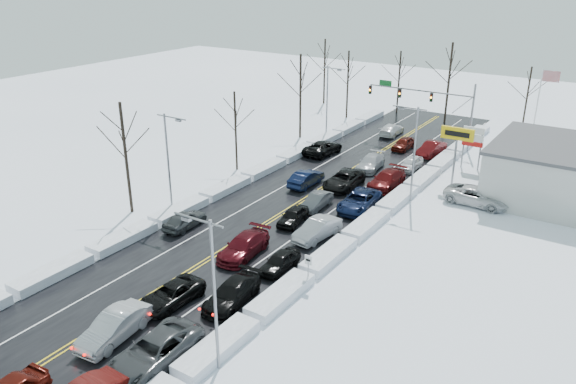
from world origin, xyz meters
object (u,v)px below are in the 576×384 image
Objects in this scene: tires_plus_sign at (457,138)px; traffic_signal_mast at (431,100)px; flagpole at (539,106)px; oncoming_car_0 at (306,186)px.

traffic_signal_mast is at bearing 120.46° from tires_plus_sign.
traffic_signal_mast is 2.21× the size of tires_plus_sign.
tires_plus_sign is at bearing -59.54° from traffic_signal_mast.
traffic_signal_mast is 1.33× the size of flagpole.
flagpole is at bearing -127.78° from oncoming_car_0.
tires_plus_sign reaches higher than oncoming_car_0.
tires_plus_sign is at bearing -147.10° from oncoming_car_0.
flagpole is 2.11× the size of oncoming_car_0.
tires_plus_sign is 1.27× the size of oncoming_car_0.
tires_plus_sign is 0.60× the size of flagpole.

